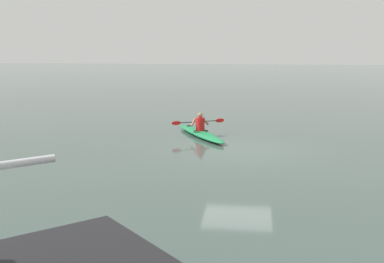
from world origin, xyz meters
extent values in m
plane|color=#384742|center=(0.00, 0.00, 0.00)|extent=(160.00, 160.00, 0.00)
ellipsoid|color=#19723F|center=(1.66, -2.60, 0.12)|extent=(2.71, 4.25, 0.25)
torus|color=black|center=(1.63, -2.53, 0.23)|extent=(0.81, 0.81, 0.04)
cylinder|color=black|center=(2.30, -3.78, 0.24)|extent=(0.18, 0.18, 0.02)
cylinder|color=red|center=(1.67, -2.62, 0.51)|extent=(0.36, 0.36, 0.53)
sphere|color=#936B4C|center=(1.67, -2.62, 0.89)|extent=(0.21, 0.21, 0.21)
cylinder|color=black|center=(1.77, -2.80, 0.58)|extent=(1.74, 0.96, 0.03)
ellipsoid|color=red|center=(2.63, -2.33, 0.58)|extent=(0.37, 0.23, 0.17)
ellipsoid|color=red|center=(0.90, -3.26, 0.58)|extent=(0.37, 0.23, 0.17)
cylinder|color=#936B4C|center=(1.96, -2.56, 0.58)|extent=(0.23, 0.28, 0.34)
cylinder|color=#936B4C|center=(1.46, -2.83, 0.58)|extent=(0.32, 0.14, 0.34)
camera|label=1|loc=(-0.51, 17.02, 3.73)|focal=45.35mm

